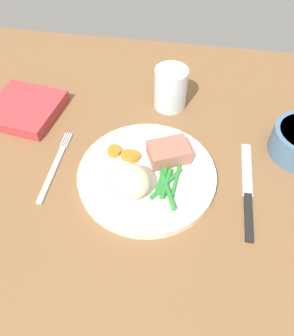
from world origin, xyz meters
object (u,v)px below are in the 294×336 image
at_px(knife, 248,191).
at_px(water_glass, 172,91).
at_px(fork, 55,166).
at_px(napkin, 25,109).
at_px(dinner_plate, 147,174).
at_px(meat_portion, 169,152).

height_order(knife, water_glass, water_glass).
bearing_deg(knife, water_glass, 126.27).
height_order(fork, napkin, napkin).
bearing_deg(napkin, dinner_plate, -24.63).
xyz_separation_m(dinner_plate, fork, (-0.17, -0.00, -0.01)).
height_order(dinner_plate, napkin, napkin).
xyz_separation_m(meat_portion, fork, (-0.20, -0.04, -0.03)).
distance_m(dinner_plate, knife, 0.17).
relative_size(dinner_plate, fork, 1.45).
xyz_separation_m(fork, knife, (0.34, -0.00, -0.00)).
height_order(dinner_plate, knife, dinner_plate).
xyz_separation_m(meat_portion, water_glass, (-0.01, 0.16, 0.01)).
relative_size(meat_portion, knife, 0.34).
bearing_deg(meat_portion, dinner_plate, -130.60).
xyz_separation_m(dinner_plate, meat_portion, (0.03, 0.04, 0.02)).
bearing_deg(dinner_plate, fork, -179.13).
xyz_separation_m(fork, water_glass, (0.19, 0.20, 0.04)).
bearing_deg(dinner_plate, knife, -0.94).
distance_m(fork, water_glass, 0.28).
distance_m(fork, knife, 0.34).
relative_size(dinner_plate, napkin, 1.76).
bearing_deg(napkin, meat_portion, -16.04).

